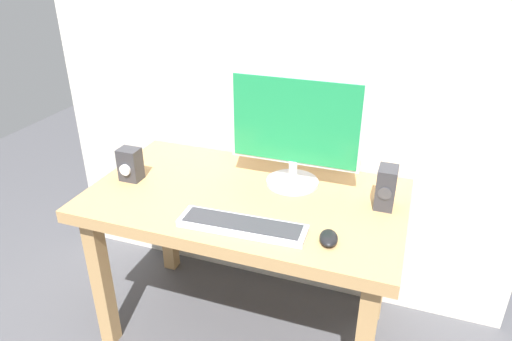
{
  "coord_description": "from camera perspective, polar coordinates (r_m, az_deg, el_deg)",
  "views": [
    {
      "loc": [
        0.61,
        -1.58,
        1.7
      ],
      "look_at": [
        0.05,
        0.0,
        0.86
      ],
      "focal_mm": 32.82,
      "sensor_mm": 36.0,
      "label": 1
    }
  ],
  "objects": [
    {
      "name": "mouse",
      "position": [
        1.68,
        8.85,
        -8.12
      ],
      "size": [
        0.08,
        0.11,
        0.03
      ],
      "primitive_type": "ellipsoid",
      "rotation": [
        0.0,
        0.0,
        0.2
      ],
      "color": "black",
      "rests_on": "desk"
    },
    {
      "name": "keyboard_primary",
      "position": [
        1.73,
        -1.69,
        -6.73
      ],
      "size": [
        0.48,
        0.14,
        0.03
      ],
      "color": "silver",
      "rests_on": "desk"
    },
    {
      "name": "audio_controller",
      "position": [
        2.11,
        -15.08,
        0.71
      ],
      "size": [
        0.09,
        0.08,
        0.15
      ],
      "color": "#333338",
      "rests_on": "desk"
    },
    {
      "name": "speaker_right",
      "position": [
        1.9,
        15.57,
        -2.01
      ],
      "size": [
        0.07,
        0.1,
        0.17
      ],
      "color": "#333338",
      "rests_on": "desk"
    },
    {
      "name": "desk",
      "position": [
        2.0,
        -1.29,
        -5.31
      ],
      "size": [
        1.31,
        0.75,
        0.74
      ],
      "color": "tan",
      "rests_on": "ground_plane"
    },
    {
      "name": "ground_plane",
      "position": [
        2.4,
        -1.13,
        -18.38
      ],
      "size": [
        6.0,
        6.0,
        0.0
      ],
      "primitive_type": "plane",
      "color": "#4C4C51"
    },
    {
      "name": "monitor",
      "position": [
        1.94,
        4.78,
        5.05
      ],
      "size": [
        0.56,
        0.22,
        0.48
      ],
      "color": "silver",
      "rests_on": "desk"
    }
  ]
}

